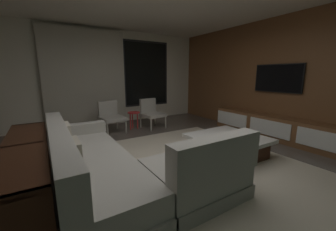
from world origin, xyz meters
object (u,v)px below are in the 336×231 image
coffee_table (228,146)px  book_stack_on_coffee_table (235,137)px  accent_chair_near_window (151,112)px  accent_chair_by_curtain (111,115)px  mounted_tv (278,78)px  side_stool (134,115)px  sectional_couch (118,168)px  media_console (277,128)px  console_table_behind_couch (28,173)px

coffee_table → book_stack_on_coffee_table: book_stack_on_coffee_table is taller
coffee_table → accent_chair_near_window: accent_chair_near_window is taller
accent_chair_by_curtain → mounted_tv: 4.04m
book_stack_on_coffee_table → side_stool: side_stool is taller
sectional_couch → media_console: size_ratio=0.81×
mounted_tv → console_table_behind_couch: bearing=-177.7°
sectional_couch → accent_chair_by_curtain: bearing=75.5°
media_console → mounted_tv: bearing=47.6°
sectional_couch → accent_chair_by_curtain: (0.70, 2.69, 0.14)m
sectional_couch → mounted_tv: bearing=4.8°
coffee_table → side_stool: side_stool is taller
sectional_couch → book_stack_on_coffee_table: sectional_couch is taller
accent_chair_near_window → mounted_tv: size_ratio=0.72×
accent_chair_by_curtain → mounted_tv: mounted_tv is taller
accent_chair_near_window → coffee_table: bearing=-84.7°
accent_chair_by_curtain → console_table_behind_couch: bearing=-122.2°
coffee_table → media_console: media_console is taller
console_table_behind_couch → sectional_couch: bearing=-8.0°
accent_chair_near_window → sectional_couch: bearing=-124.7°
accent_chair_near_window → media_console: size_ratio=0.25×
coffee_table → console_table_behind_couch: 2.93m
accent_chair_by_curtain → accent_chair_near_window: bearing=-6.4°
sectional_couch → book_stack_on_coffee_table: bearing=-2.6°
sectional_couch → book_stack_on_coffee_table: (2.02, -0.09, 0.10)m
accent_chair_near_window → console_table_behind_couch: (-2.69, -2.43, -0.01)m
accent_chair_near_window → book_stack_on_coffee_table: bearing=-84.6°
sectional_couch → side_stool: bearing=63.9°
console_table_behind_couch → book_stack_on_coffee_table: bearing=-4.3°
book_stack_on_coffee_table → side_stool: bearing=105.1°
media_console → console_table_behind_couch: bearing=179.9°
coffee_table → accent_chair_by_curtain: size_ratio=1.49×
coffee_table → accent_chair_near_window: (-0.23, 2.52, 0.25)m
coffee_table → side_stool: bearing=105.4°
accent_chair_by_curtain → media_console: (2.97, -2.56, -0.18)m
coffee_table → accent_chair_near_window: 2.54m
sectional_couch → book_stack_on_coffee_table: 2.03m
media_console → mounted_tv: (0.18, 0.20, 1.10)m
coffee_table → mounted_tv: 2.19m
coffee_table → accent_chair_by_curtain: bearing=116.4°
sectional_couch → accent_chair_by_curtain: sectional_couch is taller
sectional_couch → console_table_behind_couch: size_ratio=1.19×
accent_chair_by_curtain → console_table_behind_couch: 3.02m
book_stack_on_coffee_table → accent_chair_near_window: 2.67m
book_stack_on_coffee_table → accent_chair_by_curtain: size_ratio=0.39×
coffee_table → media_console: bearing=2.8°
book_stack_on_coffee_table → side_stool: size_ratio=0.66×
book_stack_on_coffee_table → mounted_tv: 2.10m
sectional_couch → coffee_table: size_ratio=2.16×
sectional_couch → book_stack_on_coffee_table: size_ratio=8.21×
book_stack_on_coffee_table → mounted_tv: mounted_tv is taller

